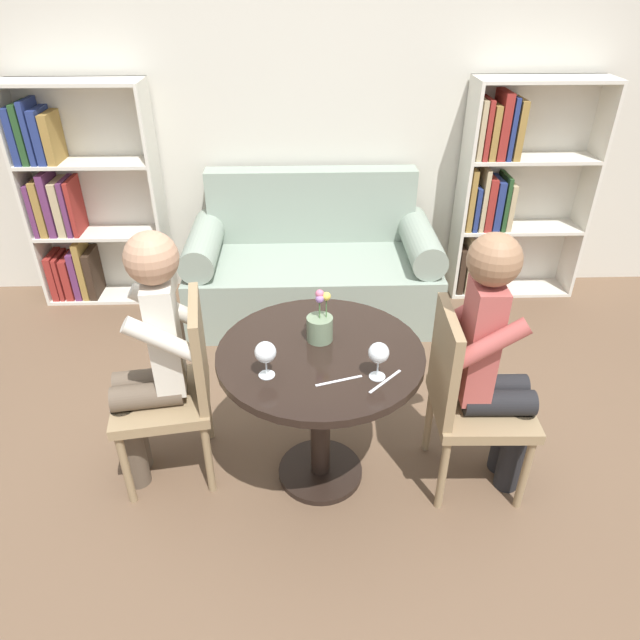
{
  "coord_description": "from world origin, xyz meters",
  "views": [
    {
      "loc": [
        -0.07,
        -1.93,
        2.08
      ],
      "look_at": [
        0.0,
        0.05,
        0.84
      ],
      "focal_mm": 32.0,
      "sensor_mm": 36.0,
      "label": 1
    }
  ],
  "objects_px": {
    "couch": "(313,269)",
    "chair_right": "(467,395)",
    "person_right": "(494,362)",
    "flower_vase": "(319,325)",
    "person_left": "(150,357)",
    "wine_glass_right": "(379,354)",
    "bookshelf_right": "(505,194)",
    "bookshelf_left": "(78,203)",
    "wine_glass_left": "(265,353)",
    "chair_left": "(177,385)"
  },
  "relations": [
    {
      "from": "person_left",
      "to": "wine_glass_right",
      "type": "distance_m",
      "value": 0.98
    },
    {
      "from": "chair_left",
      "to": "wine_glass_left",
      "type": "relative_size",
      "value": 5.9
    },
    {
      "from": "chair_right",
      "to": "wine_glass_left",
      "type": "distance_m",
      "value": 0.92
    },
    {
      "from": "person_left",
      "to": "wine_glass_right",
      "type": "xyz_separation_m",
      "value": [
        0.94,
        -0.24,
        0.16
      ]
    },
    {
      "from": "wine_glass_left",
      "to": "flower_vase",
      "type": "relative_size",
      "value": 0.64
    },
    {
      "from": "bookshelf_left",
      "to": "person_left",
      "type": "bearing_deg",
      "value": -63.89
    },
    {
      "from": "bookshelf_right",
      "to": "flower_vase",
      "type": "height_order",
      "value": "bookshelf_right"
    },
    {
      "from": "person_right",
      "to": "wine_glass_left",
      "type": "bearing_deg",
      "value": 98.9
    },
    {
      "from": "person_right",
      "to": "flower_vase",
      "type": "height_order",
      "value": "person_right"
    },
    {
      "from": "bookshelf_right",
      "to": "person_left",
      "type": "distance_m",
      "value": 2.71
    },
    {
      "from": "bookshelf_left",
      "to": "person_right",
      "type": "relative_size",
      "value": 1.19
    },
    {
      "from": "bookshelf_right",
      "to": "flower_vase",
      "type": "distance_m",
      "value": 2.19
    },
    {
      "from": "bookshelf_left",
      "to": "bookshelf_right",
      "type": "bearing_deg",
      "value": 0.0
    },
    {
      "from": "bookshelf_right",
      "to": "person_right",
      "type": "distance_m",
      "value": 1.95
    },
    {
      "from": "bookshelf_left",
      "to": "chair_right",
      "type": "xyz_separation_m",
      "value": [
        2.22,
        -1.85,
        -0.21
      ]
    },
    {
      "from": "chair_left",
      "to": "bookshelf_right",
      "type": "bearing_deg",
      "value": 122.79
    },
    {
      "from": "bookshelf_right",
      "to": "chair_left",
      "type": "height_order",
      "value": "bookshelf_right"
    },
    {
      "from": "couch",
      "to": "chair_left",
      "type": "height_order",
      "value": "couch"
    },
    {
      "from": "bookshelf_left",
      "to": "flower_vase",
      "type": "relative_size",
      "value": 6.27
    },
    {
      "from": "wine_glass_right",
      "to": "bookshelf_right",
      "type": "bearing_deg",
      "value": 60.59
    },
    {
      "from": "chair_right",
      "to": "person_right",
      "type": "distance_m",
      "value": 0.2
    },
    {
      "from": "bookshelf_left",
      "to": "chair_right",
      "type": "bearing_deg",
      "value": -39.81
    },
    {
      "from": "couch",
      "to": "flower_vase",
      "type": "distance_m",
      "value": 1.54
    },
    {
      "from": "chair_right",
      "to": "person_right",
      "type": "height_order",
      "value": "person_right"
    },
    {
      "from": "person_right",
      "to": "wine_glass_left",
      "type": "relative_size",
      "value": 8.19
    },
    {
      "from": "bookshelf_left",
      "to": "bookshelf_right",
      "type": "height_order",
      "value": "same"
    },
    {
      "from": "chair_right",
      "to": "wine_glass_right",
      "type": "xyz_separation_m",
      "value": [
        -0.42,
        -0.15,
        0.33
      ]
    },
    {
      "from": "bookshelf_right",
      "to": "chair_right",
      "type": "distance_m",
      "value": 1.99
    },
    {
      "from": "couch",
      "to": "chair_right",
      "type": "xyz_separation_m",
      "value": [
        0.64,
        -1.58,
        0.18
      ]
    },
    {
      "from": "bookshelf_right",
      "to": "person_left",
      "type": "height_order",
      "value": "bookshelf_right"
    },
    {
      "from": "bookshelf_right",
      "to": "wine_glass_left",
      "type": "distance_m",
      "value": 2.51
    },
    {
      "from": "wine_glass_left",
      "to": "wine_glass_right",
      "type": "height_order",
      "value": "wine_glass_right"
    },
    {
      "from": "couch",
      "to": "chair_right",
      "type": "bearing_deg",
      "value": -68.13
    },
    {
      "from": "bookshelf_right",
      "to": "person_right",
      "type": "height_order",
      "value": "bookshelf_right"
    },
    {
      "from": "flower_vase",
      "to": "bookshelf_left",
      "type": "bearing_deg",
      "value": 132.47
    },
    {
      "from": "flower_vase",
      "to": "wine_glass_right",
      "type": "bearing_deg",
      "value": -51.18
    },
    {
      "from": "person_left",
      "to": "bookshelf_left",
      "type": "bearing_deg",
      "value": -162.4
    },
    {
      "from": "person_right",
      "to": "flower_vase",
      "type": "distance_m",
      "value": 0.75
    },
    {
      "from": "bookshelf_left",
      "to": "bookshelf_right",
      "type": "distance_m",
      "value": 2.92
    },
    {
      "from": "wine_glass_left",
      "to": "chair_left",
      "type": "bearing_deg",
      "value": 150.72
    },
    {
      "from": "wine_glass_left",
      "to": "bookshelf_right",
      "type": "bearing_deg",
      "value": 51.75
    },
    {
      "from": "bookshelf_right",
      "to": "person_right",
      "type": "xyz_separation_m",
      "value": [
        -0.62,
        -1.85,
        -0.06
      ]
    },
    {
      "from": "chair_right",
      "to": "person_left",
      "type": "distance_m",
      "value": 1.37
    },
    {
      "from": "couch",
      "to": "bookshelf_left",
      "type": "distance_m",
      "value": 1.65
    },
    {
      "from": "couch",
      "to": "person_right",
      "type": "bearing_deg",
      "value": -65.52
    },
    {
      "from": "bookshelf_right",
      "to": "couch",
      "type": "bearing_deg",
      "value": -168.75
    },
    {
      "from": "bookshelf_left",
      "to": "wine_glass_right",
      "type": "xyz_separation_m",
      "value": [
        1.8,
        -2.0,
        0.12
      ]
    },
    {
      "from": "couch",
      "to": "chair_left",
      "type": "xyz_separation_m",
      "value": [
        -0.64,
        -1.47,
        0.18
      ]
    },
    {
      "from": "flower_vase",
      "to": "couch",
      "type": "bearing_deg",
      "value": 89.9
    },
    {
      "from": "couch",
      "to": "bookshelf_right",
      "type": "relative_size",
      "value": 1.1
    }
  ]
}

